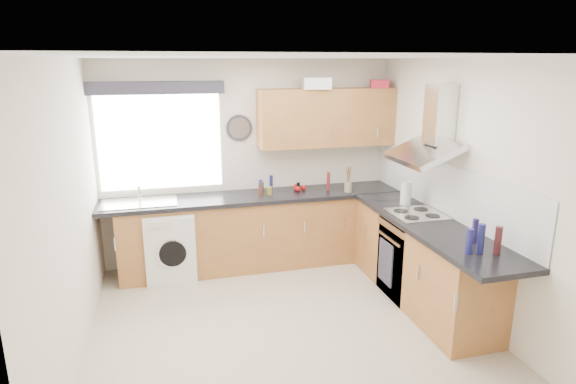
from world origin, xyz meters
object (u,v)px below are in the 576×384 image
object	(u,v)px
oven	(413,258)
washing_machine	(172,245)
extractor_hood	(431,133)
upper_cabinets	(327,117)

from	to	relation	value
oven	washing_machine	bearing A→B (deg)	156.25
extractor_hood	upper_cabinets	bearing A→B (deg)	116.13
washing_machine	oven	bearing A→B (deg)	-18.79
oven	upper_cabinets	distance (m)	1.99
extractor_hood	upper_cabinets	distance (m)	1.48
oven	washing_machine	size ratio (longest dim) A/B	1.04
extractor_hood	washing_machine	distance (m)	3.13
oven	upper_cabinets	size ratio (longest dim) A/B	0.50
extractor_hood	upper_cabinets	size ratio (longest dim) A/B	0.46
washing_machine	upper_cabinets	bearing A→B (deg)	11.54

